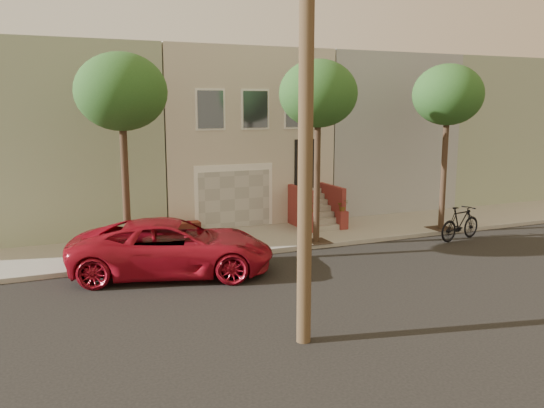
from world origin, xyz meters
name	(u,v)px	position (x,y,z in m)	size (l,w,h in m)	color
ground	(348,281)	(0.00, 0.00, 0.00)	(90.00, 90.00, 0.00)	black
sidewalk	(274,237)	(0.00, 5.35, 0.07)	(40.00, 3.70, 0.15)	gray
house_row	(223,133)	(0.00, 11.19, 3.64)	(33.10, 11.70, 7.00)	beige
tree_left	(121,93)	(-5.50, 3.90, 5.26)	(2.70, 2.57, 6.30)	#2D2116
tree_mid	(318,95)	(1.00, 3.90, 5.26)	(2.70, 2.57, 6.30)	#2D2116
tree_right	(448,96)	(6.50, 3.90, 5.26)	(2.70, 2.57, 6.30)	#2D2116
pickup_truck	(173,247)	(-4.42, 2.57, 0.81)	(2.70, 5.85, 1.63)	maroon
motorcycle	(460,223)	(6.28, 2.59, 0.63)	(0.60, 2.11, 1.27)	black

